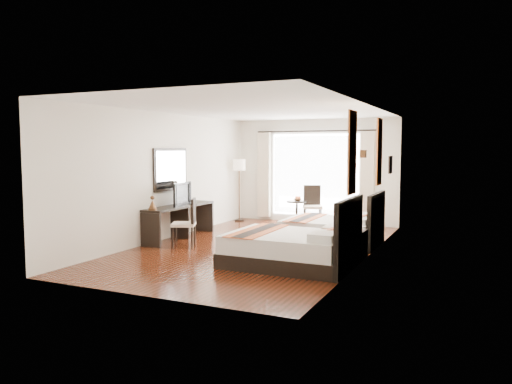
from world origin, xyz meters
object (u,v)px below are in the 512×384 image
at_px(table_lamp, 356,217).
at_px(window_chair, 312,213).
at_px(side_table, 297,212).
at_px(bed_far, 334,230).
at_px(fruit_bowl, 298,200).
at_px(desk_chair, 185,232).
at_px(console_desk, 180,222).
at_px(nightstand, 353,244).
at_px(vase, 353,229).
at_px(floor_lamp, 239,169).
at_px(television, 179,194).
at_px(bed_near, 294,248).

relative_size(table_lamp, window_chair, 0.36).
bearing_deg(side_table, bed_far, -53.26).
bearing_deg(window_chair, fruit_bowl, -110.80).
xyz_separation_m(desk_chair, fruit_bowl, (1.07, 3.83, 0.35)).
xyz_separation_m(console_desk, fruit_bowl, (1.68, 3.10, 0.28)).
bearing_deg(desk_chair, nightstand, 161.48).
distance_m(vase, side_table, 4.36).
distance_m(desk_chair, fruit_bowl, 3.99).
distance_m(nightstand, table_lamp, 0.51).
bearing_deg(console_desk, bed_far, 14.97).
bearing_deg(console_desk, floor_lamp, 90.19).
height_order(nightstand, side_table, side_table).
xyz_separation_m(floor_lamp, window_chair, (2.10, 0.11, -1.13)).
height_order(console_desk, fruit_bowl, console_desk).
distance_m(television, window_chair, 3.85).
distance_m(fruit_bowl, window_chair, 0.53).
distance_m(bed_near, desk_chair, 2.70).
height_order(floor_lamp, window_chair, floor_lamp).
height_order(desk_chair, floor_lamp, floor_lamp).
bearing_deg(nightstand, window_chair, 118.88).
bearing_deg(side_table, television, -117.36).
bearing_deg(floor_lamp, console_desk, -89.81).
bearing_deg(table_lamp, nightstand, -104.36).
xyz_separation_m(bed_far, desk_chair, (-2.70, -1.62, 0.01)).
bearing_deg(side_table, window_chair, 1.43).
height_order(bed_near, fruit_bowl, bed_near).
bearing_deg(table_lamp, desk_chair, -172.75).
height_order(nightstand, floor_lamp, floor_lamp).
xyz_separation_m(vase, floor_lamp, (-4.06, 3.53, 0.89)).
xyz_separation_m(television, side_table, (1.63, 3.16, -0.70)).
bearing_deg(fruit_bowl, television, -117.72).
relative_size(table_lamp, desk_chair, 0.38).
distance_m(nightstand, console_desk, 4.04).
xyz_separation_m(nightstand, table_lamp, (0.02, 0.10, 0.50)).
xyz_separation_m(nightstand, side_table, (-2.37, 3.49, 0.05)).
xyz_separation_m(nightstand, vase, (0.03, -0.15, 0.30)).
bearing_deg(television, side_table, -36.84).
relative_size(bed_far, side_table, 3.14).
bearing_deg(nightstand, desk_chair, -174.30).
bearing_deg(window_chair, floor_lamp, -109.53).
bearing_deg(vase, bed_near, -134.60).
height_order(table_lamp, vase, table_lamp).
bearing_deg(bed_far, fruit_bowl, 126.37).
height_order(vase, fruit_bowl, fruit_bowl).
bearing_deg(floor_lamp, fruit_bowl, 3.38).
relative_size(bed_far, vase, 16.47).
bearing_deg(bed_near, console_desk, 156.99).
relative_size(bed_near, table_lamp, 5.64).
xyz_separation_m(bed_near, console_desk, (-3.23, 1.37, 0.07)).
relative_size(console_desk, desk_chair, 2.21).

